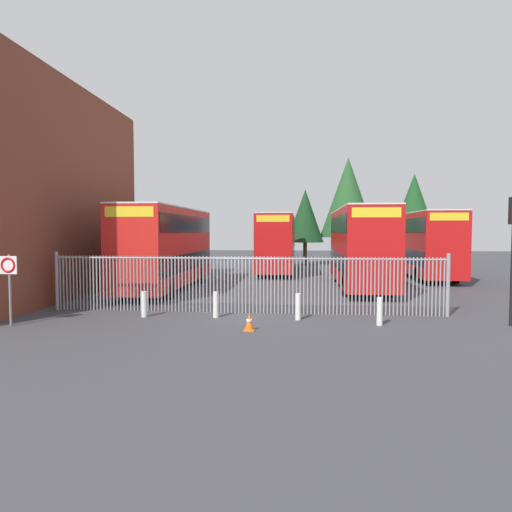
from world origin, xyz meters
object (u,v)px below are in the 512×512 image
(double_decker_bus_near_gate, at_px, (360,245))
(double_decker_bus_behind_fence_right, at_px, (277,241))
(traffic_cone_by_gate, at_px, (249,322))
(double_decker_bus_behind_fence_left, at_px, (167,245))
(bollard_far_right, at_px, (380,311))
(bollard_near_right, at_px, (298,307))
(speed_limit_sign_post, at_px, (9,273))
(double_decker_bus_far_back, at_px, (423,242))
(bollard_near_left, at_px, (144,304))
(bollard_center_front, at_px, (216,305))

(double_decker_bus_near_gate, height_order, double_decker_bus_behind_fence_right, same)
(double_decker_bus_near_gate, bearing_deg, traffic_cone_by_gate, -113.11)
(double_decker_bus_behind_fence_left, xyz_separation_m, bollard_far_right, (9.88, -8.47, -1.95))
(bollard_near_right, xyz_separation_m, bollard_far_right, (2.74, -0.68, 0.00))
(double_decker_bus_near_gate, bearing_deg, speed_limit_sign_post, -138.17)
(double_decker_bus_near_gate, distance_m, double_decker_bus_far_back, 8.00)
(bollard_near_left, xyz_separation_m, traffic_cone_by_gate, (4.14, -1.95, -0.19))
(double_decker_bus_near_gate, xyz_separation_m, bollard_far_right, (-0.63, -10.24, -1.95))
(bollard_far_right, xyz_separation_m, speed_limit_sign_post, (-12.32, -1.35, 1.30))
(double_decker_bus_behind_fence_right, bearing_deg, double_decker_bus_near_gate, -60.19)
(traffic_cone_by_gate, bearing_deg, double_decker_bus_far_back, 60.72)
(double_decker_bus_behind_fence_left, height_order, traffic_cone_by_gate, double_decker_bus_behind_fence_left)
(traffic_cone_by_gate, xyz_separation_m, speed_limit_sign_post, (-8.04, -0.08, 1.49))
(double_decker_bus_far_back, distance_m, bollard_center_front, 19.46)
(bollard_far_right, bearing_deg, double_decker_bus_far_back, 71.01)
(double_decker_bus_behind_fence_right, relative_size, traffic_cone_by_gate, 18.32)
(double_decker_bus_near_gate, relative_size, bollard_near_right, 11.38)
(speed_limit_sign_post, bearing_deg, bollard_near_left, 27.54)
(double_decker_bus_behind_fence_right, distance_m, bollard_near_left, 18.96)
(bollard_center_front, bearing_deg, double_decker_bus_behind_fence_right, 85.93)
(bollard_near_left, bearing_deg, bollard_center_front, 2.98)
(double_decker_bus_behind_fence_right, xyz_separation_m, bollard_center_front, (-1.30, -18.30, -1.95))
(double_decker_bus_behind_fence_right, xyz_separation_m, traffic_cone_by_gate, (0.17, -20.39, -2.13))
(double_decker_bus_behind_fence_right, bearing_deg, double_decker_bus_behind_fence_left, -117.00)
(bollard_near_right, bearing_deg, bollard_far_right, -13.92)
(double_decker_bus_near_gate, distance_m, bollard_far_right, 10.45)
(double_decker_bus_near_gate, xyz_separation_m, traffic_cone_by_gate, (-4.91, -11.51, -2.13))
(double_decker_bus_behind_fence_right, height_order, bollard_near_right, double_decker_bus_behind_fence_right)
(double_decker_bus_far_back, bearing_deg, bollard_far_right, -108.99)
(speed_limit_sign_post, bearing_deg, double_decker_bus_near_gate, 41.83)
(double_decker_bus_behind_fence_left, bearing_deg, bollard_near_left, -79.40)
(bollard_near_left, relative_size, bollard_near_right, 1.00)
(double_decker_bus_far_back, relative_size, bollard_far_right, 11.38)
(double_decker_bus_near_gate, xyz_separation_m, bollard_near_right, (-3.38, -9.56, -1.95))
(bollard_near_left, relative_size, bollard_far_right, 1.00)
(double_decker_bus_behind_fence_left, height_order, bollard_near_left, double_decker_bus_behind_fence_left)
(double_decker_bus_near_gate, height_order, bollard_far_right, double_decker_bus_near_gate)
(bollard_far_right, bearing_deg, bollard_near_right, 166.08)
(double_decker_bus_far_back, bearing_deg, bollard_near_right, -118.04)
(double_decker_bus_behind_fence_left, bearing_deg, double_decker_bus_far_back, 27.21)
(double_decker_bus_near_gate, xyz_separation_m, double_decker_bus_behind_fence_left, (-10.51, -1.77, 0.00))
(double_decker_bus_near_gate, bearing_deg, double_decker_bus_behind_fence_right, 119.81)
(double_decker_bus_near_gate, distance_m, traffic_cone_by_gate, 12.70)
(bollard_center_front, bearing_deg, bollard_near_left, -177.02)
(double_decker_bus_behind_fence_left, distance_m, bollard_near_left, 8.16)
(double_decker_bus_far_back, distance_m, bollard_near_left, 21.24)
(speed_limit_sign_post, bearing_deg, double_decker_bus_far_back, 44.73)
(double_decker_bus_behind_fence_left, relative_size, traffic_cone_by_gate, 18.32)
(double_decker_bus_behind_fence_right, bearing_deg, speed_limit_sign_post, -111.02)
(double_decker_bus_near_gate, relative_size, traffic_cone_by_gate, 18.32)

